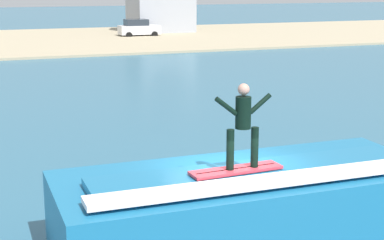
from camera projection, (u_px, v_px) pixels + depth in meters
name	position (u px, v px, depth m)	size (l,w,h in m)	color
ground_plane	(230.00, 237.00, 13.67)	(260.00, 260.00, 0.00)	#2B5F7A
wave_crest	(247.00, 206.00, 13.18)	(8.26, 3.28, 1.82)	#1B6A97
surfboard	(236.00, 170.00, 12.43)	(2.00, 0.61, 0.06)	#D8333F
surfer	(243.00, 121.00, 12.22)	(1.25, 0.32, 1.77)	black
shoreline_bank	(26.00, 41.00, 57.23)	(120.00, 27.11, 0.18)	tan
car_far_shore	(138.00, 28.00, 61.93)	(4.14, 2.23, 1.86)	silver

